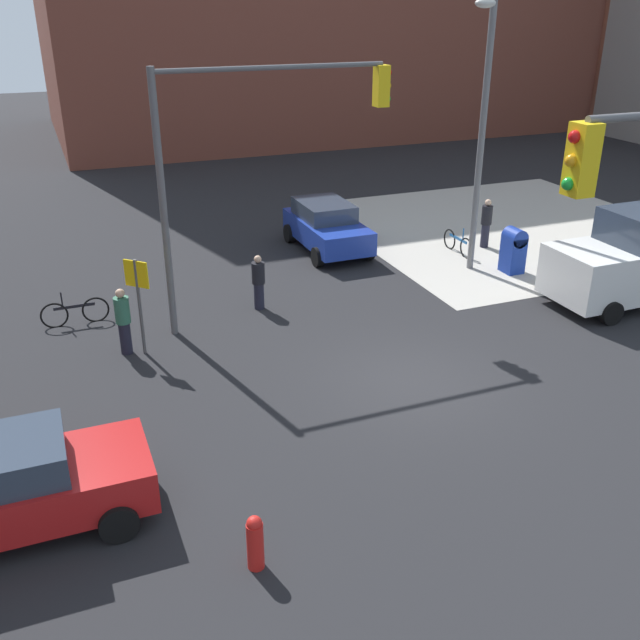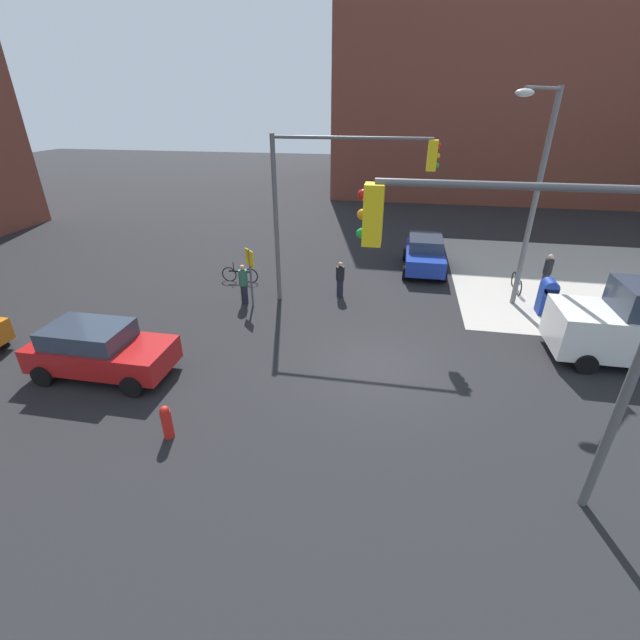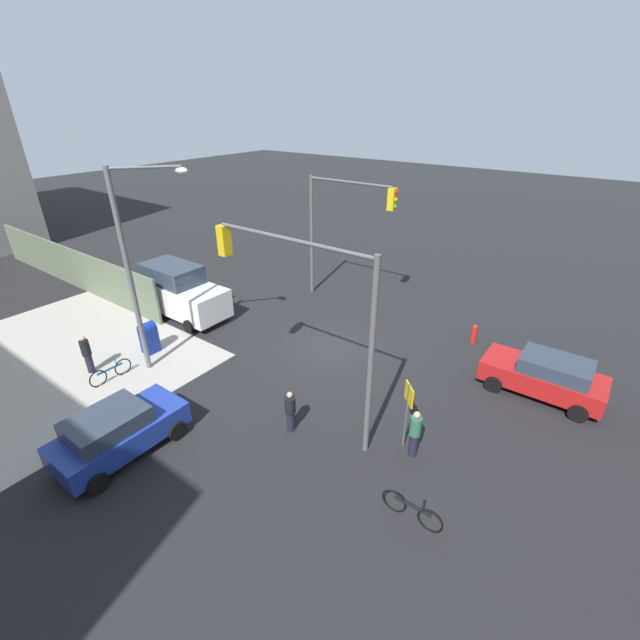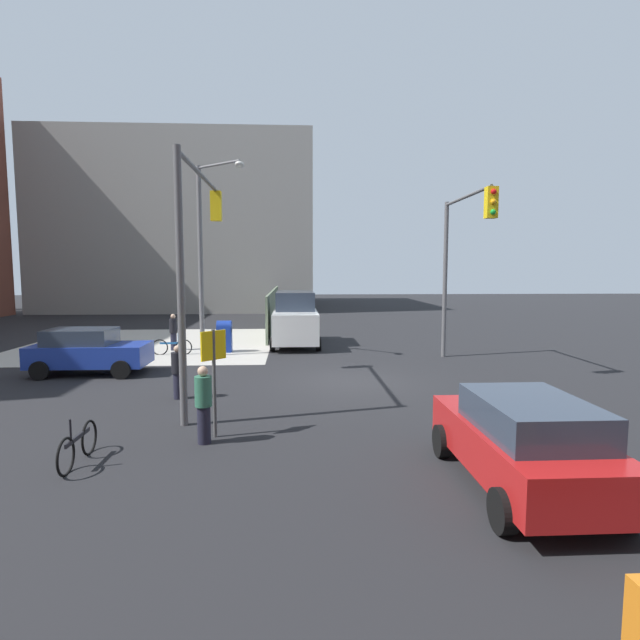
% 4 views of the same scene
% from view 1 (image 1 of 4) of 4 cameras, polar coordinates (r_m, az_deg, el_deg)
% --- Properties ---
extents(ground_plane, '(120.00, 120.00, 0.00)m').
position_cam_1_polar(ground_plane, '(16.26, 7.48, -4.81)').
color(ground_plane, black).
extents(sidewalk_corner, '(12.00, 12.00, 0.01)m').
position_cam_1_polar(sidewalk_corner, '(27.86, 14.92, 7.18)').
color(sidewalk_corner, '#ADA89E').
rests_on(sidewalk_corner, ground).
extents(traffic_signal_nw_corner, '(6.05, 0.36, 6.50)m').
position_cam_1_polar(traffic_signal_nw_corner, '(17.79, -5.24, 13.91)').
color(traffic_signal_nw_corner, '#59595B').
rests_on(traffic_signal_nw_corner, ground).
extents(street_lamp_corner, '(1.90, 2.13, 8.00)m').
position_cam_1_polar(street_lamp_corner, '(21.77, 12.85, 15.45)').
color(street_lamp_corner, slate).
rests_on(street_lamp_corner, ground).
extents(warning_sign_two_way, '(0.48, 0.48, 2.40)m').
position_cam_1_polar(warning_sign_two_way, '(17.17, -14.35, 2.30)').
color(warning_sign_two_way, '#4C4C4C').
rests_on(warning_sign_two_way, ground).
extents(mailbox_blue, '(0.56, 0.64, 1.43)m').
position_cam_1_polar(mailbox_blue, '(22.98, 15.22, 5.51)').
color(mailbox_blue, navy).
rests_on(mailbox_blue, ground).
extents(fire_hydrant, '(0.26, 0.26, 0.94)m').
position_cam_1_polar(fire_hydrant, '(11.16, -5.21, -17.22)').
color(fire_hydrant, red).
rests_on(fire_hydrant, ground).
extents(coupe_red, '(4.23, 2.02, 1.62)m').
position_cam_1_polar(coupe_red, '(12.56, -23.63, -12.06)').
color(coupe_red, '#B21919').
rests_on(coupe_red, ground).
extents(sedan_blue, '(2.02, 3.95, 1.62)m').
position_cam_1_polar(sedan_blue, '(24.22, 0.53, 7.53)').
color(sedan_blue, '#1E389E').
rests_on(sedan_blue, ground).
extents(pedestrian_crossing, '(0.36, 0.36, 1.67)m').
position_cam_1_polar(pedestrian_crossing, '(17.59, -15.46, -0.03)').
color(pedestrian_crossing, '#2D664C').
rests_on(pedestrian_crossing, ground).
extents(pedestrian_waiting, '(0.36, 0.36, 1.55)m').
position_cam_1_polar(pedestrian_waiting, '(19.55, -4.94, 3.08)').
color(pedestrian_waiting, black).
rests_on(pedestrian_waiting, ground).
extents(pedestrian_walking_north, '(0.36, 0.36, 1.69)m').
position_cam_1_polar(pedestrian_walking_north, '(25.13, 13.15, 7.59)').
color(pedestrian_walking_north, black).
rests_on(pedestrian_walking_north, ground).
extents(bicycle_leaning_on_fence, '(0.05, 1.75, 0.97)m').
position_cam_1_polar(bicycle_leaning_on_fence, '(24.48, 10.97, 6.04)').
color(bicycle_leaning_on_fence, black).
rests_on(bicycle_leaning_on_fence, ground).
extents(bicycle_at_crosswalk, '(1.75, 0.05, 0.97)m').
position_cam_1_polar(bicycle_at_crosswalk, '(19.76, -19.01, 0.60)').
color(bicycle_at_crosswalk, black).
rests_on(bicycle_at_crosswalk, ground).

